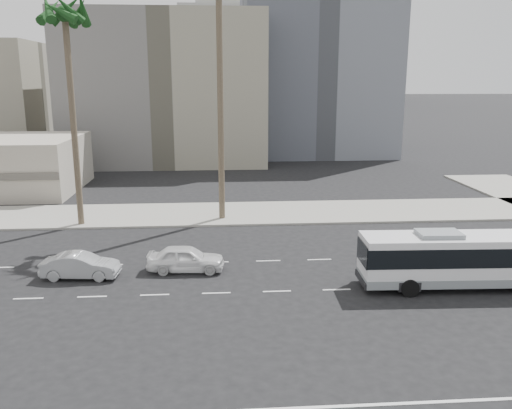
{
  "coord_description": "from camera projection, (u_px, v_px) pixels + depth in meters",
  "views": [
    {
      "loc": [
        -5.82,
        -24.15,
        10.25
      ],
      "look_at": [
        -3.75,
        4.0,
        3.5
      ],
      "focal_mm": 36.84,
      "sensor_mm": 36.0,
      "label": 1
    }
  ],
  "objects": [
    {
      "name": "ground",
      "position": [
        337.0,
        290.0,
        26.22
      ],
      "size": [
        700.0,
        700.0,
        0.0
      ],
      "primitive_type": "plane",
      "color": "black",
      "rests_on": "ground"
    },
    {
      "name": "sidewalk_north",
      "position": [
        293.0,
        212.0,
        41.24
      ],
      "size": [
        120.0,
        7.0,
        0.15
      ],
      "primitive_type": "cube",
      "color": "gray",
      "rests_on": "ground"
    },
    {
      "name": "midrise_beige_west",
      "position": [
        168.0,
        89.0,
        66.92
      ],
      "size": [
        24.0,
        18.0,
        18.0
      ],
      "primitive_type": "cube",
      "color": "slate",
      "rests_on": "ground"
    },
    {
      "name": "midrise_gray_center",
      "position": [
        314.0,
        59.0,
        74.21
      ],
      "size": [
        20.0,
        20.0,
        26.0
      ],
      "primitive_type": "cube",
      "color": "#555963",
      "rests_on": "ground"
    },
    {
      "name": "civic_tower",
      "position": [
        223.0,
        20.0,
        259.54
      ],
      "size": [
        42.0,
        42.0,
        129.0
      ],
      "color": "beige",
      "rests_on": "ground"
    },
    {
      "name": "highrise_right",
      "position": [
        325.0,
        25.0,
        244.39
      ],
      "size": [
        26.0,
        26.0,
        70.0
      ],
      "primitive_type": "cube",
      "color": "slate",
      "rests_on": "ground"
    },
    {
      "name": "highrise_far",
      "position": [
        360.0,
        41.0,
        276.44
      ],
      "size": [
        22.0,
        22.0,
        60.0
      ],
      "primitive_type": "cube",
      "color": "slate",
      "rests_on": "ground"
    },
    {
      "name": "city_bus",
      "position": [
        463.0,
        258.0,
        26.25
      ],
      "size": [
        10.27,
        2.66,
        2.93
      ],
      "rotation": [
        0.0,
        0.0,
        -0.04
      ],
      "color": "silver",
      "rests_on": "ground"
    },
    {
      "name": "car_a",
      "position": [
        186.0,
        258.0,
        28.66
      ],
      "size": [
        1.97,
        4.3,
        1.43
      ],
      "primitive_type": "imported",
      "rotation": [
        0.0,
        0.0,
        1.5
      ],
      "color": "white",
      "rests_on": "ground"
    },
    {
      "name": "car_b",
      "position": [
        80.0,
        266.0,
        27.69
      ],
      "size": [
        1.72,
        4.12,
        1.33
      ],
      "primitive_type": "imported",
      "rotation": [
        0.0,
        0.0,
        1.49
      ],
      "color": "#9D9FA1",
      "rests_on": "ground"
    },
    {
      "name": "palm_mid",
      "position": [
        65.0,
        19.0,
        34.45
      ],
      "size": [
        5.08,
        5.08,
        15.69
      ],
      "rotation": [
        0.0,
        0.0,
        -0.0
      ],
      "color": "brown",
      "rests_on": "ground"
    }
  ]
}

